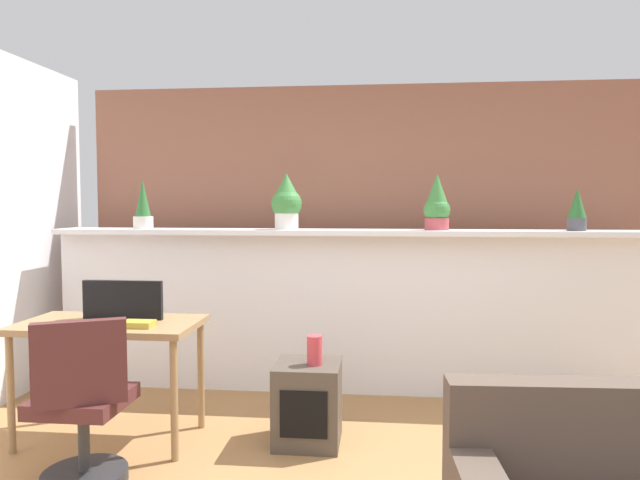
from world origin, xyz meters
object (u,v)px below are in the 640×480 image
Objects in this scene: potted_plant_3 at (577,210)px; book_on_desk at (138,324)px; desk at (110,335)px; side_cube_shelf at (308,403)px; potted_plant_0 at (143,207)px; potted_plant_2 at (437,204)px; office_chair at (83,416)px; potted_plant_1 at (287,201)px; vase_on_shelf at (315,350)px; tv_monitor at (123,300)px.

book_on_desk is (-2.87, -1.17, -0.67)m from potted_plant_3.
desk is 2.20× the size of side_cube_shelf.
potted_plant_2 is at bearing 1.39° from potted_plant_0.
potted_plant_2 reaches higher than office_chair.
vase_on_shelf is (0.34, -1.02, -0.91)m from potted_plant_1.
potted_plant_3 is 2.42m from side_cube_shelf.
potted_plant_1 is 1.66m from desk.
potted_plant_2 is 1.37× the size of potted_plant_3.
potted_plant_0 is at bearing 102.05° from office_chair.
potted_plant_2 is at bearing 49.12° from side_cube_shelf.
vase_on_shelf is at bearing 2.44° from desk.
potted_plant_1 is 1.63m from side_cube_shelf.
tv_monitor is 1.26m from vase_on_shelf.
potted_plant_3 is 0.63× the size of side_cube_shelf.
potted_plant_3 is at bearing -1.05° from potted_plant_1.
potted_plant_3 is at bearing 28.21° from vase_on_shelf.
potted_plant_2 is 2.81m from office_chair.
book_on_desk is (0.19, -0.21, -0.11)m from tv_monitor.
tv_monitor is at bearing -154.01° from potted_plant_2.
potted_plant_1 is at bearing 65.02° from office_chair.
book_on_desk is (-0.99, -0.21, 0.52)m from side_cube_shelf.
tv_monitor is at bearing -74.93° from potted_plant_0.
potted_plant_0 is at bearing 105.07° from tv_monitor.
side_cube_shelf is (-1.88, -0.96, -1.19)m from potted_plant_3.
potted_plant_2 reaches higher than potted_plant_0.
potted_plant_1 reaches higher than potted_plant_2.
potted_plant_1 is 0.87× the size of side_cube_shelf.
office_chair is at bearing -114.98° from potted_plant_1.
potted_plant_3 is at bearing 27.09° from side_cube_shelf.
desk is (0.20, -1.02, -0.79)m from potted_plant_0.
tv_monitor is 0.86m from office_chair.
potted_plant_1 reaches higher than book_on_desk.
vase_on_shelf is (-0.82, -1.02, -0.89)m from potted_plant_2.
office_chair is at bearing -150.74° from potted_plant_3.
vase_on_shelf reaches higher than side_cube_shelf.
side_cube_shelf is at bearing -0.15° from tv_monitor.
potted_plant_1 is at bearing 179.98° from potted_plant_2.
potted_plant_0 is 1.24× the size of potted_plant_3.
side_cube_shelf is 1.14m from book_on_desk.
potted_plant_1 is at bearing 2.82° from potted_plant_0.
office_chair is 1.30m from side_cube_shelf.
tv_monitor is 1.03× the size of side_cube_shelf.
desk is at bearing 151.20° from book_on_desk.
potted_plant_1 is 0.40× the size of desk.
potted_plant_1 is 1.01× the size of potted_plant_2.
office_chair is at bearing -82.10° from tv_monitor.
book_on_desk is at bearing -119.92° from potted_plant_1.
side_cube_shelf is (1.18, -0.00, -0.62)m from tv_monitor.
desk is at bearing -161.54° from potted_plant_3.
desk is at bearing 103.46° from office_chair.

